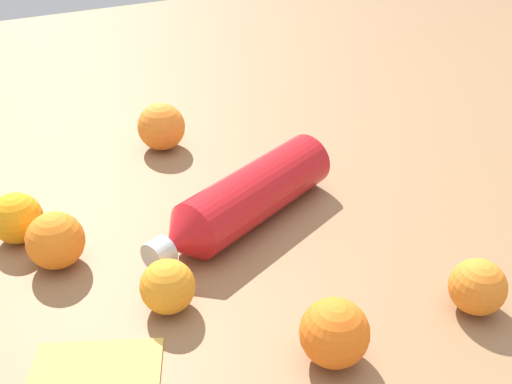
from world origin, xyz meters
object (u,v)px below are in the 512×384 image
Objects in this scene: orange_3 at (334,333)px; orange_1 at (478,287)px; orange_5 at (55,240)px; orange_4 at (17,218)px; water_bottle at (244,199)px; orange_2 at (161,127)px; orange_0 at (168,287)px.

orange_1 is at bearing 86.72° from orange_3.
orange_1 is 0.89× the size of orange_5.
orange_4 reaches higher than orange_1.
orange_5 is at bearing -126.96° from orange_1.
orange_2 is at bearing -108.72° from water_bottle.
orange_3 is (-0.01, -0.18, 0.00)m from orange_1.
orange_4 is at bearing -149.54° from orange_0.
orange_5 is at bearing -146.32° from orange_0.
orange_0 is 0.93× the size of orange_4.
orange_4 is (-0.21, -0.13, 0.00)m from orange_0.
orange_2 is at bearing 160.91° from orange_0.
orange_2 is (-0.53, -0.17, 0.01)m from orange_1.
water_bottle is at bearing 126.50° from orange_0.
orange_3 is (0.26, -0.03, -0.00)m from water_bottle.
water_bottle is 4.37× the size of orange_3.
water_bottle is at bearing 173.45° from orange_3.
orange_4 reaches higher than orange_0.
orange_2 is 0.32m from orange_5.
water_bottle is 4.91× the size of orange_1.
orange_0 is 0.17m from orange_5.
water_bottle is 0.26m from orange_2.
orange_5 reaches higher than orange_1.
orange_4 is (-0.36, -0.25, -0.00)m from orange_3.
orange_2 is 1.10× the size of orange_5.
orange_3 is at bearing 39.12° from orange_0.
water_bottle is at bearing 4.48° from orange_2.
water_bottle reaches higher than orange_4.
orange_2 is 1.17× the size of orange_4.
orange_3 is 1.06× the size of orange_4.
orange_3 is (0.52, -0.01, -0.00)m from orange_2.
orange_0 is 0.87× the size of orange_5.
orange_2 reaches higher than orange_1.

